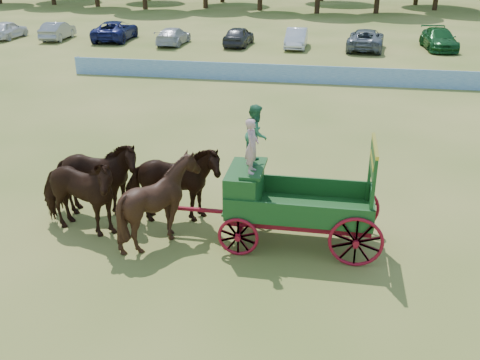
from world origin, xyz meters
name	(u,v)px	position (x,y,z in m)	size (l,w,h in m)	color
ground	(249,229)	(0.00, 0.00, 0.00)	(160.00, 160.00, 0.00)	#A7924B
horse_lead_left	(77,195)	(-4.66, -1.04, 1.19)	(1.29, 2.82, 2.39)	black
horse_lead_right	(94,179)	(-4.66, 0.06, 1.19)	(1.29, 2.82, 2.39)	black
horse_wheel_left	(160,201)	(-2.26, -1.04, 1.20)	(1.93, 2.17, 2.39)	black
horse_wheel_right	(172,185)	(-2.26, 0.06, 1.19)	(1.29, 2.82, 2.39)	black
farm_dray	(273,186)	(0.70, -0.46, 1.63)	(6.00, 2.00, 3.74)	maroon
sponsor_banner	(281,73)	(-1.00, 18.00, 0.53)	(26.00, 0.08, 1.05)	#206BAE
parked_cars	(352,39)	(3.27, 30.02, 0.77)	(59.44, 7.02, 1.63)	silver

